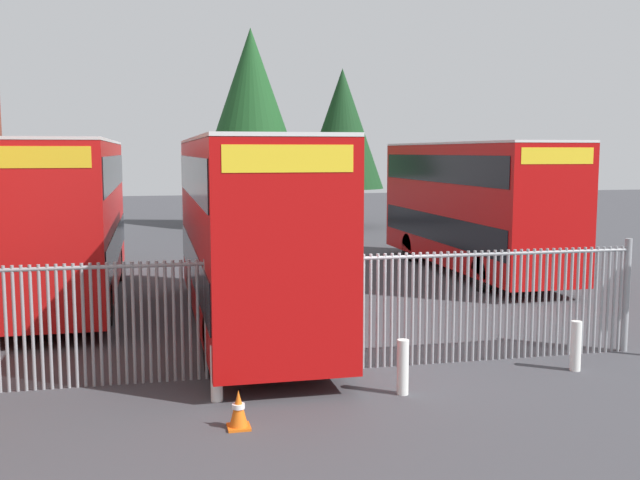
# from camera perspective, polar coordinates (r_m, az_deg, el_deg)

# --- Properties ---
(ground_plane) EXTENTS (100.00, 100.00, 0.00)m
(ground_plane) POSITION_cam_1_polar(r_m,az_deg,el_deg) (21.96, -2.32, -3.98)
(ground_plane) COLOR #3D3D42
(palisade_fence) EXTENTS (13.92, 0.14, 2.35)m
(palisade_fence) POSITION_cam_1_polar(r_m,az_deg,el_deg) (13.78, -1.73, -5.46)
(palisade_fence) COLOR gray
(palisade_fence) RESTS_ON ground
(double_decker_bus_near_gate) EXTENTS (2.54, 10.81, 4.42)m
(double_decker_bus_near_gate) POSITION_cam_1_polar(r_m,az_deg,el_deg) (17.24, -5.64, 1.17)
(double_decker_bus_near_gate) COLOR #B70C0C
(double_decker_bus_near_gate) RESTS_ON ground
(double_decker_bus_behind_fence_left) EXTENTS (2.54, 10.81, 4.42)m
(double_decker_bus_behind_fence_left) POSITION_cam_1_polar(r_m,az_deg,el_deg) (21.44, -18.79, 1.94)
(double_decker_bus_behind_fence_left) COLOR red
(double_decker_bus_behind_fence_left) RESTS_ON ground
(double_decker_bus_behind_fence_right) EXTENTS (2.54, 10.81, 4.42)m
(double_decker_bus_behind_fence_right) POSITION_cam_1_polar(r_m,az_deg,el_deg) (25.68, 11.56, 2.91)
(double_decker_bus_behind_fence_right) COLOR #B70C0C
(double_decker_bus_behind_fence_right) RESTS_ON ground
(bollard_near_left) EXTENTS (0.20, 0.20, 0.95)m
(bollard_near_left) POSITION_cam_1_polar(r_m,az_deg,el_deg) (12.54, -7.96, -10.10)
(bollard_near_left) COLOR silver
(bollard_near_left) RESTS_ON ground
(bollard_center_front) EXTENTS (0.20, 0.20, 0.95)m
(bollard_center_front) POSITION_cam_1_polar(r_m,az_deg,el_deg) (12.83, 6.39, -9.69)
(bollard_center_front) COLOR silver
(bollard_center_front) RESTS_ON ground
(bollard_near_right) EXTENTS (0.20, 0.20, 0.95)m
(bollard_near_right) POSITION_cam_1_polar(r_m,az_deg,el_deg) (14.88, 19.08, -7.71)
(bollard_near_right) COLOR silver
(bollard_near_right) RESTS_ON ground
(traffic_cone_mid_forecourt) EXTENTS (0.34, 0.34, 0.59)m
(traffic_cone_mid_forecourt) POSITION_cam_1_polar(r_m,az_deg,el_deg) (11.38, -6.29, -12.84)
(traffic_cone_mid_forecourt) COLOR orange
(traffic_cone_mid_forecourt) RESTS_ON ground
(tree_tall_back) EXTENTS (4.51, 4.51, 8.57)m
(tree_tall_back) POSITION_cam_1_polar(r_m,az_deg,el_deg) (40.63, 1.73, 8.54)
(tree_tall_back) COLOR #4C3823
(tree_tall_back) RESTS_ON ground
(tree_short_side) EXTENTS (5.58, 5.58, 10.72)m
(tree_short_side) POSITION_cam_1_polar(r_m,az_deg,el_deg) (40.96, -5.32, 10.45)
(tree_short_side) COLOR #4C3823
(tree_short_side) RESTS_ON ground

